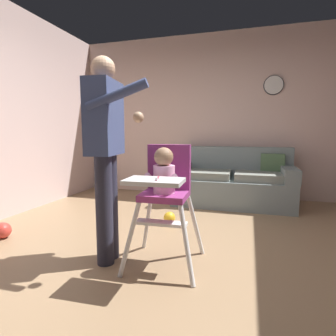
% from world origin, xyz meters
% --- Properties ---
extents(ground, '(6.13, 6.65, 0.10)m').
position_xyz_m(ground, '(0.00, 0.00, -0.05)').
color(ground, '#947655').
extents(wall_far, '(5.33, 0.06, 2.73)m').
position_xyz_m(wall_far, '(0.00, 2.56, 1.36)').
color(wall_far, beige).
rests_on(wall_far, ground).
extents(couch, '(1.75, 0.86, 0.86)m').
position_xyz_m(couch, '(0.47, 2.04, 0.33)').
color(couch, slate).
rests_on(couch, ground).
extents(high_chair, '(0.63, 0.75, 0.99)m').
position_xyz_m(high_chair, '(0.04, -0.16, 0.69)').
color(high_chair, white).
rests_on(high_chair, ground).
extents(adult_standing, '(0.56, 0.50, 1.68)m').
position_xyz_m(adult_standing, '(-0.43, -0.23, 0.95)').
color(adult_standing, '#292A3B').
rests_on(adult_standing, ground).
extents(toy_ball, '(0.14, 0.14, 0.14)m').
position_xyz_m(toy_ball, '(-0.21, 0.84, 0.07)').
color(toy_ball, gold).
rests_on(toy_ball, ground).
extents(toy_ball_second, '(0.17, 0.17, 0.17)m').
position_xyz_m(toy_ball_second, '(-1.73, -0.10, 0.08)').
color(toy_ball_second, '#D13D33').
rests_on(toy_ball_second, ground).
extents(wall_clock, '(0.31, 0.04, 0.31)m').
position_xyz_m(wall_clock, '(1.02, 2.51, 1.83)').
color(wall_clock, white).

